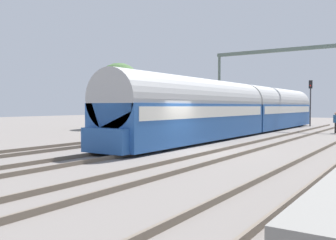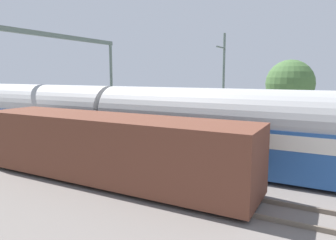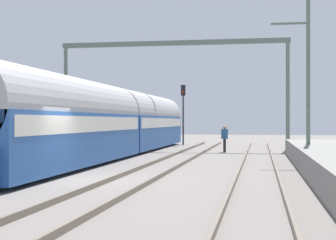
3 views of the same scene
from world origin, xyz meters
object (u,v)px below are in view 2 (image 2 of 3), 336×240
Objects in this scene: freight_car at (109,148)px; passenger_train at (112,120)px; catenary_gantry at (42,58)px; person_crossing at (113,118)px.

passenger_train is at bearing 36.63° from freight_car.
freight_car is 13.55m from catenary_gantry.
person_crossing is at bearing 37.46° from freight_car.
freight_car is (-4.12, -3.06, -0.50)m from passenger_train.
person_crossing is at bearing -40.71° from catenary_gantry.
freight_car is 12.81m from person_crossing.
freight_car is 7.51× the size of person_crossing.
catenary_gantry reaches higher than freight_car.
passenger_train is 9.29m from catenary_gantry.
passenger_train is 2.53× the size of freight_car.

